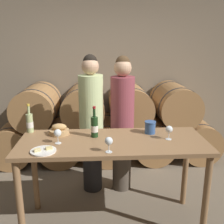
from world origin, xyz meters
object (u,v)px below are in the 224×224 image
at_px(blue_crock, 150,127).
at_px(wine_glass_center, 169,130).
at_px(person_left, 91,123).
at_px(wine_bottle_white, 30,123).
at_px(person_right, 122,122).
at_px(cheese_plate, 43,151).
at_px(tasting_table, 113,152).
at_px(wine_bottle_red, 94,127).
at_px(bread_basket, 59,130).
at_px(wine_glass_left, 109,141).
at_px(wine_glass_far_left, 58,133).

xyz_separation_m(blue_crock, wine_glass_center, (0.15, -0.18, 0.03)).
bearing_deg(person_left, wine_bottle_white, -148.52).
xyz_separation_m(person_right, cheese_plate, (-0.79, -0.92, 0.05)).
height_order(person_left, blue_crock, person_left).
xyz_separation_m(tasting_table, wine_bottle_red, (-0.18, 0.11, 0.23)).
distance_m(tasting_table, blue_crock, 0.48).
relative_size(tasting_table, wine_bottle_red, 5.76).
xyz_separation_m(person_left, person_right, (0.38, 0.00, -0.00)).
height_order(tasting_table, person_left, person_left).
xyz_separation_m(wine_bottle_white, blue_crock, (1.27, -0.11, -0.03)).
distance_m(person_left, cheese_plate, 1.00).
bearing_deg(wine_glass_center, tasting_table, -179.51).
height_order(blue_crock, cheese_plate, blue_crock).
distance_m(blue_crock, wine_glass_center, 0.24).
xyz_separation_m(tasting_table, wine_bottle_white, (-0.87, 0.29, 0.23)).
relative_size(wine_bottle_white, wine_glass_center, 2.19).
height_order(person_left, wine_bottle_red, person_left).
bearing_deg(bread_basket, tasting_table, -20.73).
height_order(wine_bottle_red, wine_glass_left, wine_bottle_red).
relative_size(wine_bottle_red, wine_glass_far_left, 2.27).
height_order(wine_bottle_red, wine_bottle_white, wine_bottle_red).
bearing_deg(wine_bottle_white, blue_crock, -4.92).
relative_size(cheese_plate, wine_glass_left, 1.61).
bearing_deg(wine_bottle_red, wine_glass_far_left, -155.89).
xyz_separation_m(bread_basket, wine_glass_far_left, (0.02, -0.25, 0.06)).
relative_size(person_left, person_right, 1.01).
distance_m(wine_bottle_white, wine_glass_left, 0.99).
bearing_deg(bread_basket, wine_glass_left, -43.96).
bearing_deg(person_left, wine_glass_center, -41.26).
height_order(person_left, bread_basket, person_left).
relative_size(wine_bottle_white, wine_glass_far_left, 2.19).
bearing_deg(person_left, person_right, 0.01).
height_order(wine_bottle_white, wine_glass_left, wine_bottle_white).
height_order(cheese_plate, wine_glass_far_left, wine_glass_far_left).
relative_size(tasting_table, blue_crock, 14.21).
height_order(tasting_table, wine_bottle_red, wine_bottle_red).
bearing_deg(person_right, blue_crock, -63.92).
height_order(person_left, wine_glass_far_left, person_left).
bearing_deg(wine_bottle_red, blue_crock, 7.01).
height_order(person_right, blue_crock, person_right).
height_order(tasting_table, wine_glass_left, wine_glass_left).
relative_size(bread_basket, wine_glass_left, 1.45).
relative_size(wine_bottle_red, blue_crock, 2.47).
height_order(person_left, cheese_plate, person_left).
bearing_deg(wine_glass_left, wine_bottle_red, 108.38).
bearing_deg(tasting_table, wine_bottle_red, 147.93).
bearing_deg(wine_bottle_white, tasting_table, -18.69).
height_order(wine_glass_far_left, wine_glass_center, same).
relative_size(person_right, wine_bottle_red, 5.38).
bearing_deg(cheese_plate, wine_bottle_red, 37.24).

